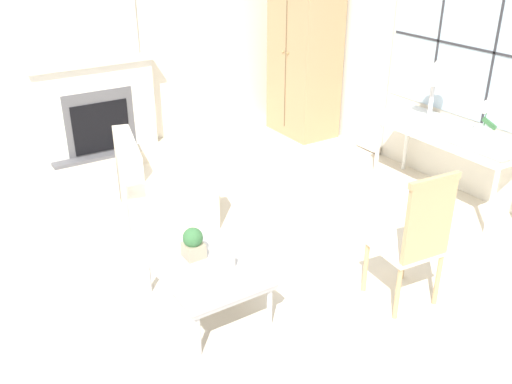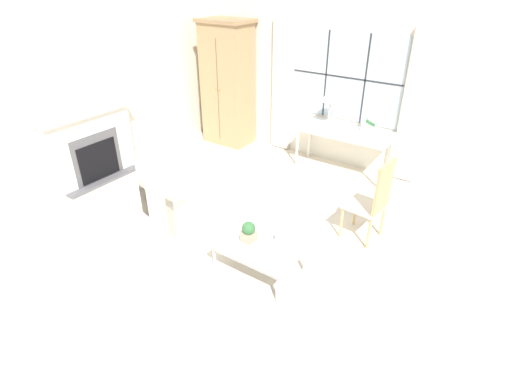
{
  "view_description": "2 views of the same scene",
  "coord_description": "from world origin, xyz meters",
  "px_view_note": "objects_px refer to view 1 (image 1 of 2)",
  "views": [
    {
      "loc": [
        3.69,
        -1.83,
        2.68
      ],
      "look_at": [
        0.49,
        0.21,
        0.82
      ],
      "focal_mm": 40.0,
      "sensor_mm": 36.0,
      "label": 1
    },
    {
      "loc": [
        2.55,
        -3.21,
        3.04
      ],
      "look_at": [
        0.08,
        0.34,
        0.61
      ],
      "focal_mm": 28.0,
      "sensor_mm": 36.0,
      "label": 2
    }
  ],
  "objects_px": {
    "side_chair_wooden": "(417,236)",
    "pillar_candle": "(231,262)",
    "table_lamp": "(435,73)",
    "armchair_upholstered": "(163,188)",
    "armoire": "(305,47)",
    "potted_plant_small": "(193,243)",
    "potted_orchid": "(485,120)",
    "coffee_table": "(205,269)",
    "fireplace": "(95,101)",
    "console_table": "(449,135)"
  },
  "relations": [
    {
      "from": "side_chair_wooden",
      "to": "pillar_candle",
      "type": "distance_m",
      "value": 1.35
    },
    {
      "from": "table_lamp",
      "to": "armchair_upholstered",
      "type": "distance_m",
      "value": 2.94
    },
    {
      "from": "armoire",
      "to": "side_chair_wooden",
      "type": "height_order",
      "value": "armoire"
    },
    {
      "from": "potted_plant_small",
      "to": "potted_orchid",
      "type": "bearing_deg",
      "value": 87.26
    },
    {
      "from": "potted_orchid",
      "to": "coffee_table",
      "type": "bearing_deg",
      "value": -90.24
    },
    {
      "from": "armoire",
      "to": "pillar_candle",
      "type": "relative_size",
      "value": 16.21
    },
    {
      "from": "coffee_table",
      "to": "potted_plant_small",
      "type": "relative_size",
      "value": 3.91
    },
    {
      "from": "pillar_candle",
      "to": "fireplace",
      "type": "bearing_deg",
      "value": 176.3
    },
    {
      "from": "armchair_upholstered",
      "to": "potted_orchid",
      "type": "bearing_deg",
      "value": 59.45
    },
    {
      "from": "pillar_candle",
      "to": "coffee_table",
      "type": "bearing_deg",
      "value": -139.54
    },
    {
      "from": "armoire",
      "to": "potted_plant_small",
      "type": "distance_m",
      "value": 3.98
    },
    {
      "from": "coffee_table",
      "to": "potted_orchid",
      "type": "bearing_deg",
      "value": 89.76
    },
    {
      "from": "coffee_table",
      "to": "potted_plant_small",
      "type": "distance_m",
      "value": 0.21
    },
    {
      "from": "console_table",
      "to": "potted_plant_small",
      "type": "relative_size",
      "value": 6.5
    },
    {
      "from": "table_lamp",
      "to": "pillar_candle",
      "type": "height_order",
      "value": "table_lamp"
    },
    {
      "from": "fireplace",
      "to": "console_table",
      "type": "bearing_deg",
      "value": 39.47
    },
    {
      "from": "armoire",
      "to": "armchair_upholstered",
      "type": "relative_size",
      "value": 2.06
    },
    {
      "from": "console_table",
      "to": "side_chair_wooden",
      "type": "distance_m",
      "value": 1.98
    },
    {
      "from": "fireplace",
      "to": "coffee_table",
      "type": "distance_m",
      "value": 3.49
    },
    {
      "from": "pillar_candle",
      "to": "armoire",
      "type": "bearing_deg",
      "value": 135.91
    },
    {
      "from": "armoire",
      "to": "potted_orchid",
      "type": "distance_m",
      "value": 2.75
    },
    {
      "from": "armoire",
      "to": "potted_orchid",
      "type": "relative_size",
      "value": 5.44
    },
    {
      "from": "fireplace",
      "to": "console_table",
      "type": "distance_m",
      "value": 4.05
    },
    {
      "from": "console_table",
      "to": "side_chair_wooden",
      "type": "height_order",
      "value": "side_chair_wooden"
    },
    {
      "from": "coffee_table",
      "to": "armchair_upholstered",
      "type": "bearing_deg",
      "value": 167.23
    },
    {
      "from": "fireplace",
      "to": "armchair_upholstered",
      "type": "height_order",
      "value": "fireplace"
    },
    {
      "from": "potted_orchid",
      "to": "pillar_candle",
      "type": "height_order",
      "value": "potted_orchid"
    },
    {
      "from": "fireplace",
      "to": "table_lamp",
      "type": "distance_m",
      "value": 3.88
    },
    {
      "from": "fireplace",
      "to": "table_lamp",
      "type": "xyz_separation_m",
      "value": [
        2.82,
        2.61,
        0.58
      ]
    },
    {
      "from": "table_lamp",
      "to": "fireplace",
      "type": "bearing_deg",
      "value": -137.19
    },
    {
      "from": "table_lamp",
      "to": "side_chair_wooden",
      "type": "distance_m",
      "value": 2.29
    },
    {
      "from": "armoire",
      "to": "pillar_candle",
      "type": "distance_m",
      "value": 4.07
    },
    {
      "from": "pillar_candle",
      "to": "table_lamp",
      "type": "bearing_deg",
      "value": 105.58
    },
    {
      "from": "side_chair_wooden",
      "to": "coffee_table",
      "type": "bearing_deg",
      "value": -121.21
    },
    {
      "from": "potted_plant_small",
      "to": "pillar_candle",
      "type": "distance_m",
      "value": 0.33
    },
    {
      "from": "console_table",
      "to": "potted_plant_small",
      "type": "bearing_deg",
      "value": -86.2
    },
    {
      "from": "fireplace",
      "to": "potted_orchid",
      "type": "height_order",
      "value": "fireplace"
    },
    {
      "from": "console_table",
      "to": "table_lamp",
      "type": "xyz_separation_m",
      "value": [
        -0.31,
        0.03,
        0.56
      ]
    },
    {
      "from": "armoire",
      "to": "coffee_table",
      "type": "xyz_separation_m",
      "value": [
        2.73,
        -2.92,
        -0.8
      ]
    },
    {
      "from": "coffee_table",
      "to": "pillar_candle",
      "type": "bearing_deg",
      "value": 40.46
    },
    {
      "from": "pillar_candle",
      "to": "armchair_upholstered",
      "type": "bearing_deg",
      "value": 172.62
    },
    {
      "from": "side_chair_wooden",
      "to": "pillar_candle",
      "type": "relative_size",
      "value": 7.86
    },
    {
      "from": "potted_orchid",
      "to": "pillar_candle",
      "type": "bearing_deg",
      "value": -87.2
    },
    {
      "from": "table_lamp",
      "to": "coffee_table",
      "type": "relative_size",
      "value": 0.64
    },
    {
      "from": "potted_orchid",
      "to": "table_lamp",
      "type": "bearing_deg",
      "value": -179.17
    },
    {
      "from": "table_lamp",
      "to": "console_table",
      "type": "bearing_deg",
      "value": -6.07
    },
    {
      "from": "potted_orchid",
      "to": "pillar_candle",
      "type": "xyz_separation_m",
      "value": [
        0.14,
        -2.85,
        -0.5
      ]
    },
    {
      "from": "armoire",
      "to": "armchair_upholstered",
      "type": "xyz_separation_m",
      "value": [
        1.19,
        -2.57,
        -0.86
      ]
    },
    {
      "from": "armoire",
      "to": "coffee_table",
      "type": "relative_size",
      "value": 2.42
    },
    {
      "from": "side_chair_wooden",
      "to": "potted_plant_small",
      "type": "bearing_deg",
      "value": -124.75
    }
  ]
}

